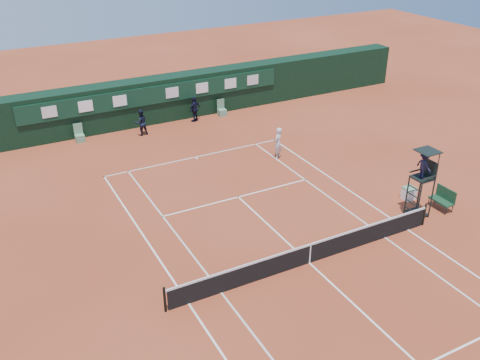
% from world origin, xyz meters
% --- Properties ---
extents(ground, '(90.00, 90.00, 0.00)m').
position_xyz_m(ground, '(0.00, 0.00, 0.00)').
color(ground, '#AB4628').
rests_on(ground, ground).
extents(court_lines, '(11.05, 23.85, 0.01)m').
position_xyz_m(court_lines, '(0.00, 0.00, 0.01)').
color(court_lines, silver).
rests_on(court_lines, ground).
extents(tennis_net, '(12.90, 0.10, 1.10)m').
position_xyz_m(tennis_net, '(0.00, 0.00, 0.51)').
color(tennis_net, black).
rests_on(tennis_net, ground).
extents(back_wall, '(40.00, 1.65, 3.00)m').
position_xyz_m(back_wall, '(0.00, 18.74, 1.51)').
color(back_wall, black).
rests_on(back_wall, ground).
extents(linesman_chair_left, '(0.55, 0.50, 1.15)m').
position_xyz_m(linesman_chair_left, '(-5.50, 17.48, 0.32)').
color(linesman_chair_left, '#62976C').
rests_on(linesman_chair_left, ground).
extents(linesman_chair_right, '(0.55, 0.50, 1.15)m').
position_xyz_m(linesman_chair_right, '(4.50, 17.48, 0.32)').
color(linesman_chair_right, '#649975').
rests_on(linesman_chair_right, ground).
extents(umpire_chair, '(0.96, 0.95, 3.42)m').
position_xyz_m(umpire_chair, '(6.74, 0.78, 2.46)').
color(umpire_chair, black).
rests_on(umpire_chair, ground).
extents(player_bench, '(0.55, 1.20, 1.10)m').
position_xyz_m(player_bench, '(8.36, 0.70, 0.60)').
color(player_bench, '#173B23').
rests_on(player_bench, ground).
extents(tennis_bag, '(0.58, 0.78, 0.27)m').
position_xyz_m(tennis_bag, '(6.52, 0.63, 0.13)').
color(tennis_bag, black).
rests_on(tennis_bag, ground).
extents(cooler, '(0.57, 0.57, 0.65)m').
position_xyz_m(cooler, '(7.57, 2.19, 0.33)').
color(cooler, white).
rests_on(cooler, ground).
extents(tennis_ball, '(0.07, 0.07, 0.07)m').
position_xyz_m(tennis_ball, '(2.65, 5.94, 0.03)').
color(tennis_ball, '#C9DC33').
rests_on(tennis_ball, ground).
extents(player, '(0.82, 0.77, 1.89)m').
position_xyz_m(player, '(4.27, 9.56, 0.95)').
color(player, silver).
rests_on(player, ground).
extents(ball_kid_left, '(0.86, 0.69, 1.70)m').
position_xyz_m(ball_kid_left, '(-1.68, 16.69, 0.85)').
color(ball_kid_left, black).
rests_on(ball_kid_left, ground).
extents(ball_kid_right, '(1.11, 0.88, 1.76)m').
position_xyz_m(ball_kid_right, '(2.36, 17.32, 0.88)').
color(ball_kid_right, black).
rests_on(ball_kid_right, ground).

